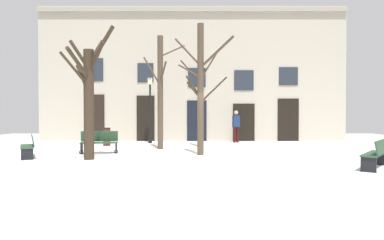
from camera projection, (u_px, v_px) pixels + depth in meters
name	position (u px, v px, depth m)	size (l,w,h in m)	color
ground_plane	(192.00, 155.00, 13.89)	(29.58, 29.58, 0.00)	white
building_facade	(192.00, 74.00, 21.17)	(18.49, 0.60, 8.10)	#BCB29E
tree_center	(160.00, 90.00, 16.30)	(2.02, 2.06, 5.27)	#4C3D2D
tree_near_facade	(88.00, 95.00, 12.59)	(1.98, 2.24, 4.80)	#382B1E
tree_right_of_center	(201.00, 85.00, 14.00)	(2.33, 1.58, 5.26)	#4C3D2D
tree_foreground	(199.00, 106.00, 17.60)	(2.36, 1.31, 4.25)	#382B1E
streetlamp	(150.00, 103.00, 19.52)	(0.30, 0.30, 3.71)	black
litter_bin	(106.00, 137.00, 17.98)	(0.40, 0.40, 0.92)	#4C1E19
bench_facing_shops	(99.00, 142.00, 14.63)	(1.59, 0.69, 0.93)	#2D4C33
bench_back_to_back_right	(376.00, 153.00, 10.57)	(1.52, 1.77, 0.89)	#2D4C33
bench_far_corner	(28.00, 146.00, 13.24)	(1.16, 1.72, 0.86)	#2D4C33
person_crossing_plaza	(236.00, 125.00, 19.98)	(0.43, 0.32, 1.83)	#350F0F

